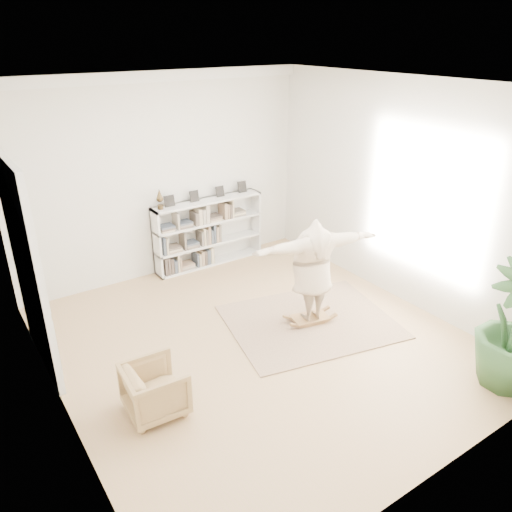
{
  "coord_description": "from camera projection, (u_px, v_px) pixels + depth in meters",
  "views": [
    {
      "loc": [
        -3.5,
        -5.09,
        4.17
      ],
      "look_at": [
        0.21,
        0.4,
        1.18
      ],
      "focal_mm": 35.0,
      "sensor_mm": 36.0,
      "label": 1
    }
  ],
  "objects": [
    {
      "name": "floor",
      "position": [
        259.0,
        342.0,
        7.35
      ],
      "size": [
        6.0,
        6.0,
        0.0
      ],
      "primitive_type": "plane",
      "color": "tan",
      "rests_on": "ground"
    },
    {
      "name": "bookshelf",
      "position": [
        208.0,
        233.0,
        9.59
      ],
      "size": [
        2.2,
        0.35,
        1.64
      ],
      "color": "silver",
      "rests_on": "floor"
    },
    {
      "name": "room_shell",
      "position": [
        158.0,
        76.0,
        8.12
      ],
      "size": [
        6.0,
        6.0,
        6.0
      ],
      "color": "silver",
      "rests_on": "floor"
    },
    {
      "name": "armchair",
      "position": [
        155.0,
        389.0,
        5.88
      ],
      "size": [
        0.73,
        0.71,
        0.63
      ],
      "primitive_type": "imported",
      "rotation": [
        0.0,
        0.0,
        1.51
      ],
      "color": "tan",
      "rests_on": "floor"
    },
    {
      "name": "person",
      "position": [
        313.0,
        267.0,
        7.45
      ],
      "size": [
        2.07,
        0.96,
        1.63
      ],
      "primitive_type": "imported",
      "rotation": [
        0.0,
        0.0,
        2.93
      ],
      "color": "beige",
      "rests_on": "rocker_board"
    },
    {
      "name": "rug",
      "position": [
        310.0,
        322.0,
        7.83
      ],
      "size": [
        2.87,
        2.49,
        0.02
      ],
      "primitive_type": "cube",
      "rotation": [
        0.0,
        0.0,
        -0.21
      ],
      "color": "tan",
      "rests_on": "floor"
    },
    {
      "name": "doors",
      "position": [
        28.0,
        269.0,
        6.37
      ],
      "size": [
        0.09,
        1.78,
        2.92
      ],
      "color": "white",
      "rests_on": "floor"
    },
    {
      "name": "rocker_board",
      "position": [
        310.0,
        318.0,
        7.81
      ],
      "size": [
        0.62,
        0.45,
        0.12
      ],
      "rotation": [
        0.0,
        0.0,
        -0.21
      ],
      "color": "brown",
      "rests_on": "rug"
    }
  ]
}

